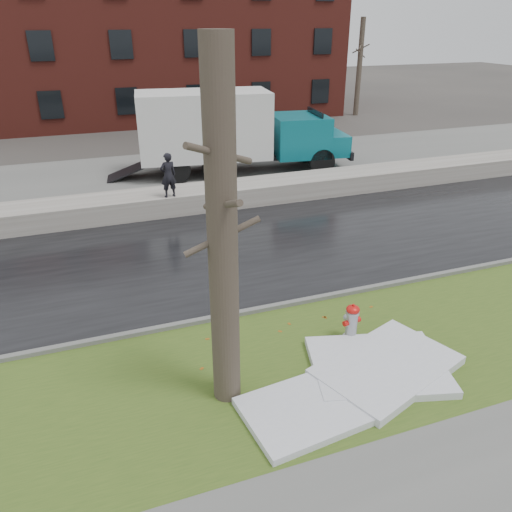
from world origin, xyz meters
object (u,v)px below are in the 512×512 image
object	(u,v)px
tree	(223,240)
worker	(168,175)
fire_hydrant	(352,321)
box_truck	(230,130)

from	to	relation	value
tree	worker	size ratio (longest dim) A/B	4.01
fire_hydrant	tree	world-z (taller)	tree
tree	worker	distance (m)	9.81
fire_hydrant	box_truck	world-z (taller)	box_truck
tree	worker	world-z (taller)	tree
tree	box_truck	world-z (taller)	tree
fire_hydrant	worker	distance (m)	9.18
tree	box_truck	xyz separation A→B (m)	(4.55, 14.28, -1.27)
fire_hydrant	tree	distance (m)	4.13
box_truck	worker	bearing A→B (deg)	-120.68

